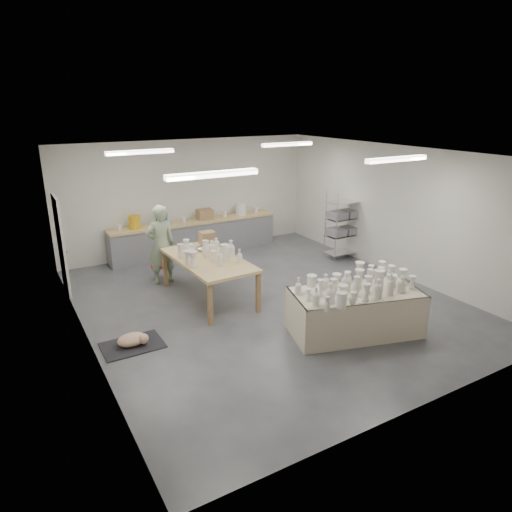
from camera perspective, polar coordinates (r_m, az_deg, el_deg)
room at (r=8.86m, az=0.42°, el=6.63°), size 8.00×8.02×3.00m
back_counter at (r=12.42m, az=-7.64°, el=2.53°), size 4.60×0.60×1.24m
wire_shelf at (r=12.05m, az=10.89°, el=3.99°), size 0.88×0.48×1.80m
drying_table at (r=8.25m, az=12.28°, el=-6.54°), size 2.45×1.66×1.16m
work_table at (r=9.43m, az=-6.12°, el=-0.04°), size 1.26×2.39×1.25m
rug at (r=8.11m, az=-15.19°, el=-10.72°), size 1.00×0.70×0.02m
cat at (r=8.05m, az=-15.07°, el=-10.01°), size 0.50×0.37×0.21m
potter at (r=10.34m, az=-11.82°, el=1.39°), size 0.67×0.44×1.80m
red_stool at (r=10.77m, az=-12.07°, el=-1.29°), size 0.38×0.38×0.34m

